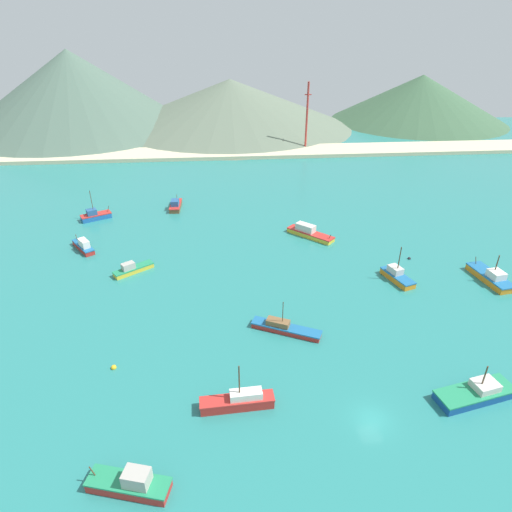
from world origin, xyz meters
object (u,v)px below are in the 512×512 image
at_px(fishing_boat_1, 476,393).
at_px(fishing_boat_9, 84,246).
at_px(fishing_boat_7, 309,232).
at_px(buoy_1, 409,258).
at_px(fishing_boat_3, 491,277).
at_px(fishing_boat_6, 131,483).
at_px(buoy_2, 114,368).
at_px(radio_tower, 307,116).
at_px(fishing_boat_0, 285,328).
at_px(fishing_boat_4, 397,276).
at_px(fishing_boat_2, 132,269).
at_px(fishing_boat_11, 176,205).
at_px(fishing_boat_10, 239,401).
at_px(fishing_boat_5, 95,215).

bearing_deg(fishing_boat_1, fishing_boat_9, 142.87).
relative_size(fishing_boat_7, buoy_1, 15.56).
height_order(fishing_boat_3, buoy_1, fishing_boat_3).
relative_size(fishing_boat_6, buoy_2, 12.00).
xyz_separation_m(fishing_boat_7, radio_tower, (12.15, 69.99, 10.83)).
distance_m(fishing_boat_0, fishing_boat_7, 33.36).
xyz_separation_m(fishing_boat_4, radio_tower, (-0.10, 89.09, 10.85)).
height_order(fishing_boat_0, fishing_boat_3, fishing_boat_3).
bearing_deg(fishing_boat_2, fishing_boat_11, 79.85).
xyz_separation_m(fishing_boat_2, fishing_boat_3, (64.14, -8.43, 0.13)).
distance_m(fishing_boat_4, buoy_1, 9.17).
height_order(fishing_boat_2, fishing_boat_9, fishing_boat_9).
height_order(fishing_boat_0, fishing_boat_4, fishing_boat_4).
distance_m(fishing_boat_0, fishing_boat_11, 54.04).
relative_size(fishing_boat_0, radio_tower, 0.45).
height_order(fishing_boat_0, fishing_boat_6, fishing_boat_0).
height_order(fishing_boat_6, fishing_boat_10, fishing_boat_10).
xyz_separation_m(fishing_boat_3, fishing_boat_7, (-28.82, 20.79, 0.04)).
height_order(buoy_1, radio_tower, radio_tower).
distance_m(fishing_boat_3, buoy_2, 64.82).
bearing_deg(fishing_boat_2, fishing_boat_5, 116.36).
height_order(fishing_boat_11, radio_tower, radio_tower).
bearing_deg(fishing_boat_9, fishing_boat_0, -38.57).
height_order(fishing_boat_9, buoy_1, fishing_boat_9).
relative_size(fishing_boat_10, radio_tower, 0.39).
height_order(fishing_boat_1, fishing_boat_7, fishing_boat_1).
bearing_deg(fishing_boat_1, fishing_boat_5, 134.91).
distance_m(fishing_boat_0, fishing_boat_3, 40.19).
bearing_deg(fishing_boat_7, fishing_boat_5, 164.62).
height_order(fishing_boat_3, buoy_2, fishing_boat_3).
height_order(fishing_boat_6, radio_tower, radio_tower).
distance_m(fishing_boat_3, fishing_boat_7, 35.53).
height_order(fishing_boat_6, buoy_2, fishing_boat_6).
bearing_deg(fishing_boat_1, fishing_boat_2, 143.86).
height_order(fishing_boat_3, radio_tower, radio_tower).
bearing_deg(buoy_2, fishing_boat_9, 110.08).
bearing_deg(fishing_boat_9, fishing_boat_6, -71.03).
relative_size(fishing_boat_3, fishing_boat_11, 1.29).
distance_m(fishing_boat_1, fishing_boat_2, 58.33).
bearing_deg(fishing_boat_7, buoy_2, -131.76).
bearing_deg(radio_tower, buoy_1, -86.18).
distance_m(fishing_boat_6, fishing_boat_10, 14.69).
height_order(fishing_boat_5, fishing_boat_11, fishing_boat_5).
bearing_deg(fishing_boat_11, fishing_boat_4, -41.64).
bearing_deg(fishing_boat_10, fishing_boat_2, 118.31).
distance_m(fishing_boat_2, buoy_2, 25.48).
relative_size(buoy_2, radio_tower, 0.03).
xyz_separation_m(fishing_boat_2, fishing_boat_10, (17.98, -33.39, 0.20)).
bearing_deg(fishing_boat_6, buoy_2, 106.69).
height_order(fishing_boat_3, fishing_boat_6, fishing_boat_3).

